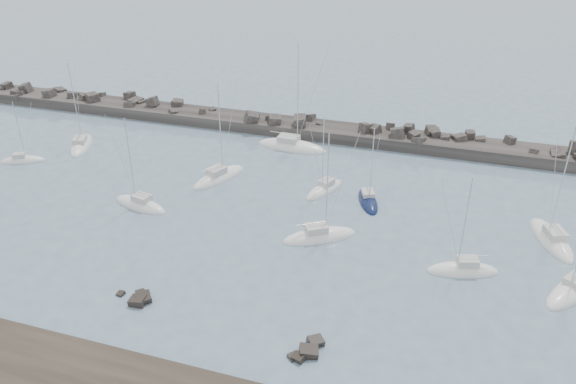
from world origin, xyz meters
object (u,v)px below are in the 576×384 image
object	(u,v)px
sailboat_6	(325,190)
sailboat_7	(319,237)
sailboat_10	(551,240)
sailboat_11	(572,291)
sailboat_3	(219,178)
sailboat_4	(292,147)
sailboat_5	(140,205)
sailboat_9	(463,271)
sailboat_0	(23,161)
sailboat_1	(81,145)
sailboat_8	(368,201)

from	to	relation	value
sailboat_6	sailboat_7	xyz separation A→B (m)	(2.39, -11.72, 0.01)
sailboat_10	sailboat_11	bearing A→B (deg)	-83.01
sailboat_3	sailboat_4	xyz separation A→B (m)	(6.59, 13.53, 0.00)
sailboat_5	sailboat_9	distance (m)	40.39
sailboat_0	sailboat_11	size ratio (longest dim) A/B	0.73
sailboat_7	sailboat_9	distance (m)	16.42
sailboat_5	sailboat_7	distance (m)	24.02
sailboat_0	sailboat_4	distance (m)	41.04
sailboat_1	sailboat_3	world-z (taller)	sailboat_3
sailboat_5	sailboat_11	bearing A→B (deg)	-2.53
sailboat_6	sailboat_8	bearing A→B (deg)	-11.98
sailboat_5	sailboat_11	world-z (taller)	sailboat_11
sailboat_1	sailboat_7	size ratio (longest dim) A/B	1.01
sailboat_4	sailboat_7	world-z (taller)	sailboat_4
sailboat_3	sailboat_10	bearing A→B (deg)	-4.20
sailboat_4	sailboat_9	world-z (taller)	sailboat_4
sailboat_4	sailboat_10	world-z (taller)	sailboat_4
sailboat_1	sailboat_11	xyz separation A→B (m)	(70.39, -16.65, -0.00)
sailboat_5	sailboat_6	xyz separation A→B (m)	(21.63, 11.46, -0.01)
sailboat_1	sailboat_9	distance (m)	61.90
sailboat_6	sailboat_10	xyz separation A→B (m)	(28.25, -4.15, 0.01)
sailboat_10	sailboat_0	bearing A→B (deg)	-179.52
sailboat_6	sailboat_1	bearing A→B (deg)	175.91
sailboat_8	sailboat_6	bearing A→B (deg)	168.02
sailboat_0	sailboat_8	size ratio (longest dim) A/B	0.90
sailboat_1	sailboat_3	xyz separation A→B (m)	(25.75, -3.89, 0.01)
sailboat_8	sailboat_10	world-z (taller)	sailboat_10
sailboat_6	sailboat_11	bearing A→B (deg)	-24.99
sailboat_6	sailboat_8	world-z (taller)	sailboat_6
sailboat_3	sailboat_7	xyz separation A→B (m)	(17.60, -10.77, 0.00)
sailboat_4	sailboat_5	xyz separation A→B (m)	(-13.00, -24.03, 0.00)
sailboat_6	sailboat_7	bearing A→B (deg)	-78.48
sailboat_0	sailboat_8	xyz separation A→B (m)	(52.02, 3.45, -0.00)
sailboat_10	sailboat_4	bearing A→B (deg)	155.61
sailboat_1	sailboat_0	bearing A→B (deg)	-122.26
sailboat_3	sailboat_11	world-z (taller)	sailboat_3
sailboat_1	sailboat_10	distance (m)	69.58
sailboat_10	sailboat_1	bearing A→B (deg)	174.16
sailboat_7	sailboat_10	world-z (taller)	sailboat_10
sailboat_8	sailboat_1	bearing A→B (deg)	174.86
sailboat_0	sailboat_5	xyz separation A→B (m)	(24.19, -6.69, 0.02)
sailboat_4	sailboat_7	bearing A→B (deg)	-65.61
sailboat_0	sailboat_11	xyz separation A→B (m)	(75.25, -8.95, 0.01)
sailboat_6	sailboat_8	size ratio (longest dim) A/B	1.03
sailboat_4	sailboat_3	bearing A→B (deg)	-115.97
sailboat_7	sailboat_11	world-z (taller)	sailboat_7
sailboat_3	sailboat_7	world-z (taller)	sailboat_3
sailboat_0	sailboat_6	distance (m)	46.07
sailboat_6	sailboat_7	world-z (taller)	sailboat_7
sailboat_6	sailboat_10	world-z (taller)	sailboat_10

